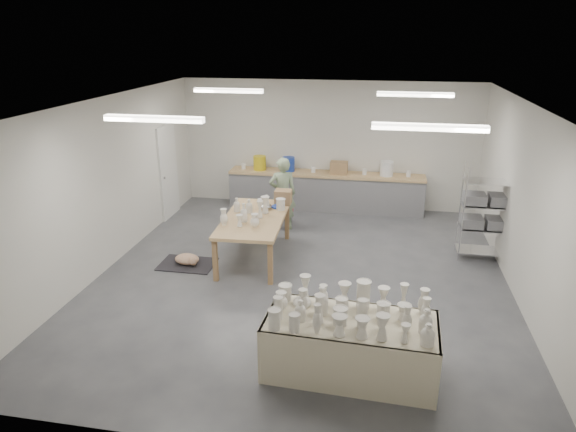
% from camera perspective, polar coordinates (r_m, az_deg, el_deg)
% --- Properties ---
extents(room, '(8.00, 8.02, 3.00)m').
position_cam_1_polar(room, '(8.43, 0.98, 6.17)').
color(room, '#424449').
rests_on(room, ground).
extents(back_counter, '(4.60, 0.60, 1.24)m').
position_cam_1_polar(back_counter, '(12.27, 4.14, 2.93)').
color(back_counter, tan).
rests_on(back_counter, ground).
extents(wire_shelf, '(0.88, 0.48, 1.80)m').
position_cam_1_polar(wire_shelf, '(10.10, 21.08, 0.42)').
color(wire_shelf, silver).
rests_on(wire_shelf, ground).
extents(drying_table, '(2.15, 1.09, 1.11)m').
position_cam_1_polar(drying_table, '(6.58, 6.90, -13.70)').
color(drying_table, olive).
rests_on(drying_table, ground).
extents(work_table, '(1.18, 2.22, 1.15)m').
position_cam_1_polar(work_table, '(9.56, -3.42, 0.04)').
color(work_table, tan).
rests_on(work_table, ground).
extents(rug, '(1.00, 0.70, 0.02)m').
position_cam_1_polar(rug, '(9.66, -11.12, -5.27)').
color(rug, black).
rests_on(rug, ground).
extents(cat, '(0.52, 0.42, 0.19)m').
position_cam_1_polar(cat, '(9.59, -11.07, -4.73)').
color(cat, white).
rests_on(cat, rug).
extents(potter, '(0.67, 0.54, 1.58)m').
position_cam_1_polar(potter, '(10.91, -0.60, 2.49)').
color(potter, gray).
rests_on(potter, ground).
extents(red_stool, '(0.43, 0.43, 0.35)m').
position_cam_1_polar(red_stool, '(11.31, -0.34, 0.60)').
color(red_stool, '#AF1929').
rests_on(red_stool, ground).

